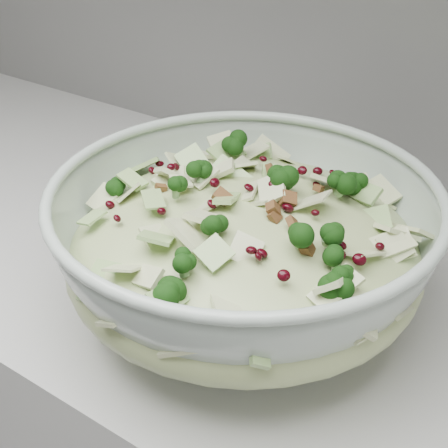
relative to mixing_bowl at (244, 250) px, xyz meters
name	(u,v)px	position (x,y,z in m)	size (l,w,h in m)	color
mixing_bowl	(244,250)	(0.00, 0.00, 0.00)	(0.41, 0.41, 0.16)	#A5B6A9
salad	(244,229)	(0.00, 0.00, 0.03)	(0.45, 0.45, 0.16)	#B8C385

